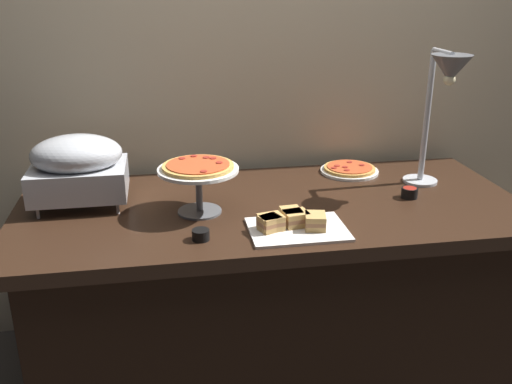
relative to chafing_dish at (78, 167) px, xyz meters
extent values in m
plane|color=#38332D|center=(0.70, -0.11, -0.91)|extent=(8.00, 8.00, 0.00)
cube|color=#C6B593|center=(0.70, 0.39, 0.29)|extent=(4.40, 0.04, 2.40)
cube|color=black|center=(0.70, -0.11, -0.17)|extent=(1.90, 0.84, 0.05)
cube|color=black|center=(0.70, -0.11, -0.55)|extent=(1.75, 0.74, 0.71)
cylinder|color=#B7BABF|center=(-0.14, -0.11, -0.13)|extent=(0.01, 0.01, 0.04)
cylinder|color=#B7BABF|center=(0.14, -0.11, -0.13)|extent=(0.01, 0.01, 0.04)
cylinder|color=#B7BABF|center=(-0.14, 0.11, -0.13)|extent=(0.01, 0.01, 0.04)
cylinder|color=#B7BABF|center=(0.14, 0.11, -0.13)|extent=(0.01, 0.01, 0.04)
cube|color=#B7BABF|center=(0.00, 0.00, -0.05)|extent=(0.34, 0.27, 0.11)
ellipsoid|color=#B7BABF|center=(0.00, 0.00, 0.05)|extent=(0.33, 0.25, 0.14)
cylinder|color=#B7BABF|center=(1.36, 0.02, -0.14)|extent=(0.14, 0.14, 0.01)
cylinder|color=#B7BABF|center=(1.36, 0.02, 0.13)|extent=(0.02, 0.02, 0.53)
cylinder|color=#B7BABF|center=(1.36, -0.05, 0.39)|extent=(0.02, 0.14, 0.02)
cone|color=#595B60|center=(1.36, -0.12, 0.34)|extent=(0.15, 0.15, 0.10)
sphere|color=#F9EAB2|center=(1.36, -0.12, 0.30)|extent=(0.04, 0.04, 0.04)
cylinder|color=white|center=(1.11, 0.19, -0.14)|extent=(0.25, 0.25, 0.01)
cylinder|color=#C68E42|center=(1.11, 0.19, -0.13)|extent=(0.22, 0.22, 0.01)
cylinder|color=#B74723|center=(1.11, 0.19, -0.12)|extent=(0.20, 0.20, 0.00)
cylinder|color=maroon|center=(1.03, 0.17, -0.12)|extent=(0.02, 0.02, 0.00)
cylinder|color=maroon|center=(1.06, 0.20, -0.12)|extent=(0.02, 0.02, 0.00)
cylinder|color=maroon|center=(1.08, 0.18, -0.12)|extent=(0.02, 0.02, 0.00)
cylinder|color=maroon|center=(1.16, 0.19, -0.12)|extent=(0.02, 0.02, 0.00)
cylinder|color=maroon|center=(1.08, 0.14, -0.12)|extent=(0.02, 0.02, 0.00)
cylinder|color=maroon|center=(1.12, 0.24, -0.12)|extent=(0.02, 0.02, 0.00)
cylinder|color=#595B60|center=(0.43, -0.15, -0.07)|extent=(0.02, 0.02, 0.16)
cylinder|color=#595B60|center=(0.43, -0.15, -0.15)|extent=(0.16, 0.16, 0.01)
cylinder|color=white|center=(0.43, -0.15, 0.01)|extent=(0.29, 0.29, 0.01)
cylinder|color=gold|center=(0.43, -0.15, 0.03)|extent=(0.25, 0.25, 0.01)
cylinder|color=#B74723|center=(0.43, -0.15, 0.03)|extent=(0.22, 0.22, 0.00)
cylinder|color=maroon|center=(0.42, -0.06, 0.04)|extent=(0.02, 0.02, 0.00)
cylinder|color=maroon|center=(0.46, -0.08, 0.04)|extent=(0.02, 0.02, 0.00)
cylinder|color=maroon|center=(0.49, -0.10, 0.04)|extent=(0.02, 0.02, 0.00)
cylinder|color=maroon|center=(0.44, -0.24, 0.04)|extent=(0.02, 0.02, 0.00)
cylinder|color=maroon|center=(0.50, -0.15, 0.04)|extent=(0.02, 0.02, 0.00)
cylinder|color=maroon|center=(0.38, -0.08, 0.04)|extent=(0.02, 0.02, 0.00)
cube|color=white|center=(0.74, -0.37, -0.14)|extent=(0.33, 0.23, 0.01)
cube|color=tan|center=(0.73, -0.32, -0.13)|extent=(0.07, 0.08, 0.02)
cube|color=#9E6642|center=(0.73, -0.32, -0.11)|extent=(0.07, 0.08, 0.01)
cube|color=tan|center=(0.73, -0.32, -0.10)|extent=(0.07, 0.08, 0.02)
cube|color=tan|center=(0.65, -0.37, -0.13)|extent=(0.08, 0.08, 0.02)
cube|color=#9E6642|center=(0.65, -0.37, -0.11)|extent=(0.08, 0.08, 0.01)
cube|color=tan|center=(0.65, -0.37, -0.10)|extent=(0.08, 0.08, 0.02)
cube|color=tan|center=(0.65, -0.36, -0.13)|extent=(0.09, 0.08, 0.02)
cube|color=#9E6642|center=(0.65, -0.36, -0.11)|extent=(0.09, 0.08, 0.01)
cube|color=tan|center=(0.65, -0.36, -0.10)|extent=(0.09, 0.08, 0.02)
cube|color=tan|center=(0.80, -0.38, -0.13)|extent=(0.08, 0.09, 0.02)
cube|color=#9E6642|center=(0.80, -0.38, -0.11)|extent=(0.08, 0.09, 0.01)
cube|color=tan|center=(0.80, -0.38, -0.10)|extent=(0.08, 0.09, 0.02)
cube|color=tan|center=(0.74, -0.34, -0.13)|extent=(0.09, 0.08, 0.02)
cube|color=#9E6642|center=(0.74, -0.34, -0.11)|extent=(0.09, 0.08, 0.01)
cube|color=tan|center=(0.74, -0.34, -0.10)|extent=(0.09, 0.08, 0.02)
cylinder|color=black|center=(1.24, -0.14, -0.13)|extent=(0.06, 0.06, 0.04)
cylinder|color=maroon|center=(1.24, -0.14, -0.11)|extent=(0.05, 0.05, 0.01)
cylinder|color=black|center=(0.42, -0.38, -0.13)|extent=(0.06, 0.06, 0.04)
cylinder|color=#562D14|center=(0.42, -0.38, -0.12)|extent=(0.05, 0.05, 0.01)
camera|label=1|loc=(0.31, -2.05, 0.65)|focal=39.80mm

